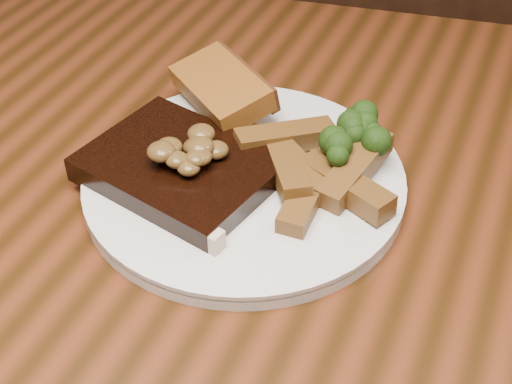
% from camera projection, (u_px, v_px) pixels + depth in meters
% --- Properties ---
extents(dining_table, '(1.60, 0.90, 0.75)m').
position_uv_depth(dining_table, '(245.00, 298.00, 0.66)').
color(dining_table, '#502210').
rests_on(dining_table, ground).
extents(chair_far, '(0.52, 0.52, 0.95)m').
position_uv_depth(chair_far, '(420.00, 106.00, 1.13)').
color(chair_far, black).
rests_on(chair_far, ground).
extents(plate, '(0.30, 0.30, 0.01)m').
position_uv_depth(plate, '(244.00, 182.00, 0.63)').
color(plate, silver).
rests_on(plate, dining_table).
extents(steak, '(0.18, 0.15, 0.02)m').
position_uv_depth(steak, '(181.00, 168.00, 0.62)').
color(steak, black).
rests_on(steak, plate).
extents(steak_bone, '(0.15, 0.05, 0.02)m').
position_uv_depth(steak_bone, '(150.00, 209.00, 0.58)').
color(steak_bone, beige).
rests_on(steak_bone, plate).
extents(mushroom_pile, '(0.07, 0.07, 0.03)m').
position_uv_depth(mushroom_pile, '(189.00, 143.00, 0.60)').
color(mushroom_pile, brown).
rests_on(mushroom_pile, steak).
extents(garlic_bread, '(0.12, 0.11, 0.02)m').
position_uv_depth(garlic_bread, '(222.00, 105.00, 0.69)').
color(garlic_bread, '#914C1A').
rests_on(garlic_bread, plate).
extents(potato_wedges, '(0.12, 0.12, 0.02)m').
position_uv_depth(potato_wedges, '(313.00, 171.00, 0.62)').
color(potato_wedges, brown).
rests_on(potato_wedges, plate).
extents(broccoli_cluster, '(0.07, 0.07, 0.04)m').
position_uv_depth(broccoli_cluster, '(341.00, 140.00, 0.64)').
color(broccoli_cluster, '#1F380C').
rests_on(broccoli_cluster, plate).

